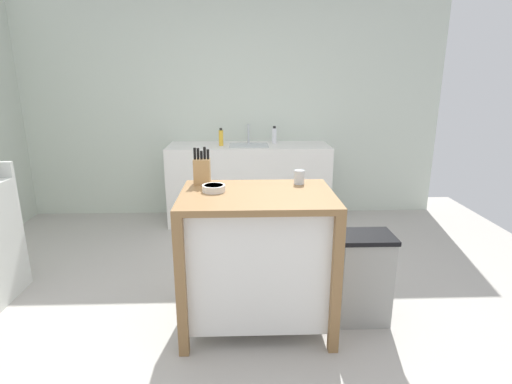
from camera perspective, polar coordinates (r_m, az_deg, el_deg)
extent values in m
plane|color=#ADA8A0|center=(2.86, -4.22, -18.89)|extent=(6.07, 6.07, 0.00)
cube|color=silver|center=(4.89, -3.44, 11.97)|extent=(4.95, 0.10, 2.60)
cube|color=olive|center=(2.54, 0.16, -0.58)|extent=(0.97, 0.69, 0.04)
cube|color=white|center=(2.69, 0.15, -9.08)|extent=(0.87, 0.59, 0.79)
cube|color=olive|center=(2.45, -10.56, -13.25)|extent=(0.06, 0.06, 0.89)
cube|color=olive|center=(2.49, 11.26, -12.86)|extent=(0.06, 0.06, 0.89)
cube|color=olive|center=(3.02, -8.84, -7.43)|extent=(0.06, 0.06, 0.89)
cube|color=olive|center=(3.04, 8.60, -7.20)|extent=(0.06, 0.06, 0.89)
cube|color=tan|center=(2.76, -7.64, 2.88)|extent=(0.11, 0.09, 0.17)
cylinder|color=black|center=(2.74, -8.65, 5.40)|extent=(0.02, 0.02, 0.08)
cylinder|color=black|center=(2.74, -8.19, 5.38)|extent=(0.02, 0.02, 0.08)
cylinder|color=black|center=(2.74, -7.73, 5.20)|extent=(0.02, 0.02, 0.06)
cylinder|color=black|center=(2.74, -7.28, 5.48)|extent=(0.02, 0.02, 0.08)
cylinder|color=black|center=(2.74, -6.81, 5.32)|extent=(0.02, 0.02, 0.07)
cylinder|color=silver|center=(2.58, -6.00, 0.54)|extent=(0.15, 0.15, 0.04)
cylinder|color=gray|center=(2.57, -6.01, 0.92)|extent=(0.12, 0.12, 0.01)
cylinder|color=silver|center=(2.76, 6.13, 2.11)|extent=(0.07, 0.07, 0.10)
cube|color=gray|center=(2.91, 14.90, -11.88)|extent=(0.34, 0.26, 0.60)
cube|color=black|center=(2.78, 15.36, -6.10)|extent=(0.36, 0.28, 0.03)
cube|color=white|center=(4.68, -1.01, 1.25)|extent=(1.82, 0.60, 0.90)
cube|color=silver|center=(4.57, -1.04, 6.45)|extent=(0.44, 0.36, 0.03)
cylinder|color=#B7BCC1|center=(4.71, -1.08, 8.27)|extent=(0.02, 0.02, 0.22)
cylinder|color=white|center=(4.70, 2.60, 7.95)|extent=(0.05, 0.05, 0.17)
cylinder|color=black|center=(4.68, 2.61, 9.15)|extent=(0.03, 0.03, 0.02)
cylinder|color=yellow|center=(4.54, -4.97, 7.62)|extent=(0.05, 0.05, 0.17)
cylinder|color=black|center=(4.53, -5.00, 8.85)|extent=(0.03, 0.03, 0.02)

